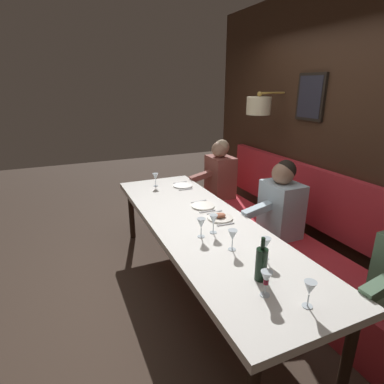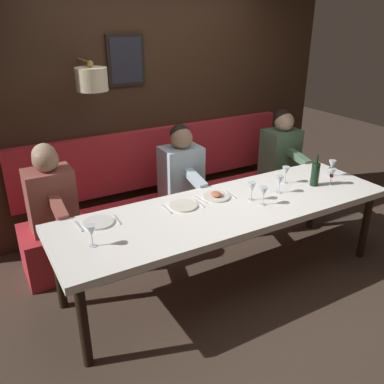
% 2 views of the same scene
% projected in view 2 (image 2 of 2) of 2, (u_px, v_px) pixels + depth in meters
% --- Properties ---
extents(ground_plane, '(12.00, 12.00, 0.00)m').
position_uv_depth(ground_plane, '(226.00, 278.00, 3.73)').
color(ground_plane, '#423328').
extents(dining_table, '(0.90, 2.97, 0.74)m').
position_uv_depth(dining_table, '(228.00, 212.00, 3.46)').
color(dining_table, white).
rests_on(dining_table, ground_plane).
extents(banquette_bench, '(0.52, 3.17, 0.45)m').
position_uv_depth(banquette_bench, '(180.00, 218.00, 4.35)').
color(banquette_bench, red).
rests_on(banquette_bench, ground_plane).
extents(back_wall_panel, '(0.59, 4.37, 2.90)m').
position_uv_depth(back_wall_panel, '(152.00, 102.00, 4.34)').
color(back_wall_panel, '#382316').
rests_on(back_wall_panel, ground_plane).
extents(diner_nearest, '(0.60, 0.40, 0.79)m').
position_uv_depth(diner_nearest, '(281.00, 146.00, 4.72)').
color(diner_nearest, '#567A5B').
rests_on(diner_nearest, banquette_bench).
extents(diner_near, '(0.60, 0.40, 0.79)m').
position_uv_depth(diner_near, '(181.00, 166.00, 4.12)').
color(diner_near, silver).
rests_on(diner_near, banquette_bench).
extents(diner_middle, '(0.60, 0.40, 0.79)m').
position_uv_depth(diner_middle, '(50.00, 191.00, 3.53)').
color(diner_middle, '#934C42').
rests_on(diner_middle, banquette_bench).
extents(place_setting_0, '(0.24, 0.32, 0.05)m').
position_uv_depth(place_setting_0, '(216.00, 196.00, 3.58)').
color(place_setting_0, silver).
rests_on(place_setting_0, dining_table).
extents(place_setting_1, '(0.24, 0.31, 0.01)m').
position_uv_depth(place_setting_1, '(183.00, 206.00, 3.42)').
color(place_setting_1, silver).
rests_on(place_setting_1, dining_table).
extents(place_setting_2, '(0.24, 0.31, 0.01)m').
position_uv_depth(place_setting_2, '(98.00, 222.00, 3.15)').
color(place_setting_2, silver).
rests_on(place_setting_2, dining_table).
extents(wine_glass_0, '(0.07, 0.07, 0.16)m').
position_uv_depth(wine_glass_0, '(252.00, 188.00, 3.49)').
color(wine_glass_0, silver).
rests_on(wine_glass_0, dining_table).
extents(wine_glass_1, '(0.07, 0.07, 0.16)m').
position_uv_depth(wine_glass_1, '(279.00, 181.00, 3.64)').
color(wine_glass_1, silver).
rests_on(wine_glass_1, dining_table).
extents(wine_glass_2, '(0.07, 0.07, 0.16)m').
position_uv_depth(wine_glass_2, '(264.00, 192.00, 3.41)').
color(wine_glass_2, silver).
rests_on(wine_glass_2, dining_table).
extents(wine_glass_3, '(0.07, 0.07, 0.16)m').
position_uv_depth(wine_glass_3, '(332.00, 173.00, 3.81)').
color(wine_glass_3, silver).
rests_on(wine_glass_3, dining_table).
extents(wine_glass_4, '(0.07, 0.07, 0.16)m').
position_uv_depth(wine_glass_4, '(286.00, 171.00, 3.85)').
color(wine_glass_4, silver).
rests_on(wine_glass_4, dining_table).
extents(wine_glass_5, '(0.07, 0.07, 0.16)m').
position_uv_depth(wine_glass_5, '(332.00, 165.00, 4.02)').
color(wine_glass_5, silver).
rests_on(wine_glass_5, dining_table).
extents(wine_glass_6, '(0.07, 0.07, 0.16)m').
position_uv_depth(wine_glass_6, '(91.00, 231.00, 2.79)').
color(wine_glass_6, silver).
rests_on(wine_glass_6, dining_table).
extents(wine_bottle, '(0.08, 0.08, 0.30)m').
position_uv_depth(wine_bottle, '(315.00, 174.00, 3.80)').
color(wine_bottle, black).
rests_on(wine_bottle, dining_table).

